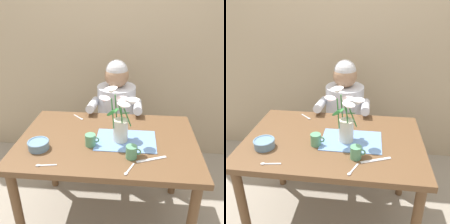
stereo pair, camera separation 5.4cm
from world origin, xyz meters
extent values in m
plane|color=gray|center=(0.00, 0.00, 0.00)|extent=(6.00, 6.00, 0.00)
cube|color=tan|center=(0.00, 1.05, 1.25)|extent=(4.00, 0.10, 2.50)
cube|color=brown|center=(0.00, 0.00, 0.72)|extent=(1.20, 0.80, 0.04)
cylinder|color=brown|center=(-0.54, -0.34, 0.35)|extent=(0.06, 0.06, 0.70)
cylinder|color=brown|center=(-0.54, 0.34, 0.35)|extent=(0.06, 0.06, 0.70)
cylinder|color=brown|center=(0.54, 0.34, 0.35)|extent=(0.06, 0.06, 0.70)
cylinder|color=#4C4C56|center=(0.01, 0.62, 0.20)|extent=(0.30, 0.30, 0.40)
cylinder|color=silver|center=(0.01, 0.62, 0.65)|extent=(0.34, 0.34, 0.50)
sphere|color=#A37A5B|center=(0.01, 0.62, 1.00)|extent=(0.21, 0.21, 0.21)
sphere|color=silver|center=(0.01, 0.62, 1.04)|extent=(0.19, 0.19, 0.19)
cylinder|color=silver|center=(-0.18, 0.48, 0.78)|extent=(0.07, 0.33, 0.12)
cylinder|color=silver|center=(0.20, 0.48, 0.78)|extent=(0.07, 0.33, 0.12)
cube|color=#6B93D1|center=(0.12, -0.01, 0.74)|extent=(0.40, 0.28, 0.00)
cylinder|color=silver|center=(0.09, -0.01, 0.82)|extent=(0.10, 0.10, 0.15)
cylinder|color=#2D7533|center=(0.12, -0.02, 0.94)|extent=(0.07, 0.03, 0.18)
cone|color=white|center=(0.16, -0.03, 1.03)|extent=(0.11, 0.11, 0.04)
sphere|color=#E5D14C|center=(0.16, -0.03, 1.04)|extent=(0.02, 0.02, 0.02)
cylinder|color=#2D7533|center=(0.09, 0.02, 0.92)|extent=(0.04, 0.02, 0.15)
cone|color=silver|center=(0.09, 0.04, 1.00)|extent=(0.12, 0.12, 0.05)
sphere|color=#E5D14C|center=(0.09, 0.04, 1.00)|extent=(0.02, 0.02, 0.02)
cylinder|color=#2D7533|center=(0.05, 0.03, 0.95)|extent=(0.02, 0.05, 0.21)
cone|color=white|center=(0.02, 0.07, 1.06)|extent=(0.11, 0.11, 0.05)
sphere|color=#E5D14C|center=(0.02, 0.07, 1.07)|extent=(0.02, 0.02, 0.02)
cylinder|color=#2D7533|center=(0.04, -0.03, 0.95)|extent=(0.03, 0.03, 0.20)
cone|color=silver|center=(-0.01, -0.05, 1.04)|extent=(0.10, 0.10, 0.04)
sphere|color=#E5D14C|center=(-0.01, -0.05, 1.05)|extent=(0.02, 0.02, 0.02)
cylinder|color=#2D7533|center=(0.10, -0.06, 0.94)|extent=(0.02, 0.06, 0.18)
cone|color=white|center=(0.11, -0.11, 1.03)|extent=(0.09, 0.09, 0.05)
sphere|color=#E5D14C|center=(0.11, -0.11, 1.04)|extent=(0.02, 0.02, 0.02)
ellipsoid|color=#2D7533|center=(0.04, -0.05, 0.97)|extent=(0.09, 0.08, 0.04)
ellipsoid|color=#2D7533|center=(0.12, 0.04, 0.92)|extent=(0.08, 0.09, 0.05)
cylinder|color=#6689A8|center=(-0.42, -0.16, 0.77)|extent=(0.13, 0.13, 0.05)
torus|color=#6689A8|center=(-0.42, -0.16, 0.79)|extent=(0.14, 0.14, 0.01)
cube|color=silver|center=(0.29, -0.21, 0.74)|extent=(0.18, 0.09, 0.00)
cylinder|color=#569970|center=(0.17, -0.20, 0.78)|extent=(0.07, 0.07, 0.08)
torus|color=#569970|center=(0.20, -0.20, 0.78)|extent=(0.04, 0.01, 0.04)
cylinder|color=#569970|center=(-0.10, -0.09, 0.78)|extent=(0.07, 0.07, 0.08)
torus|color=#569970|center=(-0.06, -0.09, 0.78)|extent=(0.04, 0.01, 0.04)
cube|color=silver|center=(0.16, -0.30, 0.74)|extent=(0.05, 0.10, 0.00)
ellipsoid|color=silver|center=(0.14, -0.35, 0.74)|extent=(0.03, 0.03, 0.01)
cube|color=silver|center=(-0.27, 0.31, 0.74)|extent=(0.08, 0.08, 0.00)
ellipsoid|color=silver|center=(-0.23, 0.27, 0.74)|extent=(0.03, 0.03, 0.01)
cube|color=silver|center=(-0.31, -0.32, 0.74)|extent=(0.10, 0.03, 0.00)
ellipsoid|color=silver|center=(-0.36, -0.33, 0.74)|extent=(0.03, 0.02, 0.01)
camera|label=1|loc=(0.17, -1.44, 1.63)|focal=39.84mm
camera|label=2|loc=(0.22, -1.43, 1.63)|focal=39.84mm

